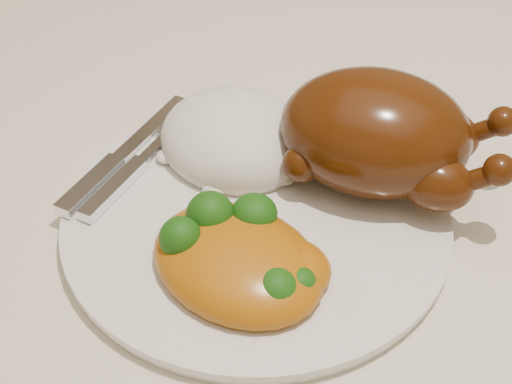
% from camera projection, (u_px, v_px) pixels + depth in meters
% --- Properties ---
extents(dining_table, '(1.60, 0.90, 0.76)m').
position_uv_depth(dining_table, '(443.00, 297.00, 0.61)').
color(dining_table, brown).
rests_on(dining_table, floor).
extents(tablecloth, '(1.73, 1.03, 0.18)m').
position_uv_depth(tablecloth, '(459.00, 236.00, 0.56)').
color(tablecloth, beige).
rests_on(tablecloth, dining_table).
extents(dinner_plate, '(0.33, 0.33, 0.01)m').
position_uv_depth(dinner_plate, '(256.00, 218.00, 0.53)').
color(dinner_plate, white).
rests_on(dinner_plate, tablecloth).
extents(roast_chicken, '(0.18, 0.13, 0.09)m').
position_uv_depth(roast_chicken, '(380.00, 134.00, 0.52)').
color(roast_chicken, '#4E2008').
rests_on(roast_chicken, dinner_plate).
extents(rice_mound, '(0.16, 0.15, 0.07)m').
position_uv_depth(rice_mound, '(235.00, 139.00, 0.57)').
color(rice_mound, white).
rests_on(rice_mound, dinner_plate).
extents(mac_and_cheese, '(0.15, 0.13, 0.05)m').
position_uv_depth(mac_and_cheese, '(241.00, 258.00, 0.47)').
color(mac_and_cheese, '#B4690B').
rests_on(mac_and_cheese, dinner_plate).
extents(cutlery, '(0.03, 0.17, 0.01)m').
position_uv_depth(cutlery, '(120.00, 169.00, 0.55)').
color(cutlery, silver).
rests_on(cutlery, dinner_plate).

